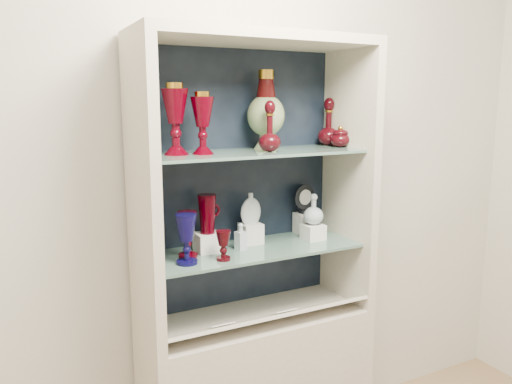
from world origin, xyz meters
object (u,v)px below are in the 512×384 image
ruby_decanter_b (329,120)px  ruby_goblet_tall (188,234)px  ruby_decanter_a (270,123)px  ruby_pitcher (207,214)px  enamel_urn (266,110)px  lidded_bowl (340,136)px  pedestal_lamp_left (203,123)px  flat_flask (251,208)px  clear_round_decanter (314,210)px  cobalt_goblet (186,239)px  clear_square_bottle (241,236)px  ruby_goblet_small (223,246)px  pedestal_lamp_right (175,119)px  cameo_medallion (304,198)px

ruby_decanter_b → ruby_goblet_tall: bearing=-173.8°
ruby_decanter_a → ruby_pitcher: (-0.24, 0.10, -0.38)m
enamel_urn → lidded_bowl: size_ratio=3.41×
pedestal_lamp_left → flat_flask: pedestal_lamp_left is taller
pedestal_lamp_left → clear_round_decanter: pedestal_lamp_left is taller
ruby_decanter_a → ruby_pitcher: bearing=157.7°
pedestal_lamp_left → ruby_decanter_b: size_ratio=1.03×
cobalt_goblet → clear_round_decanter: 0.64m
cobalt_goblet → clear_square_bottle: size_ratio=1.68×
enamel_urn → ruby_decanter_b: (0.35, 0.02, -0.05)m
lidded_bowl → cobalt_goblet: (-0.76, -0.06, -0.37)m
ruby_goblet_small → clear_square_bottle: size_ratio=1.02×
pedestal_lamp_right → cobalt_goblet: (0.00, -0.08, -0.46)m
ruby_goblet_tall → clear_square_bottle: size_ratio=1.62×
pedestal_lamp_left → ruby_decanter_b: bearing=8.6°
ruby_decanter_b → lidded_bowl: 0.12m
lidded_bowl → ruby_goblet_small: bearing=-172.3°
ruby_goblet_tall → ruby_pitcher: size_ratio=1.16×
ruby_goblet_small → pedestal_lamp_left: bearing=119.9°
cobalt_goblet → ruby_goblet_small: 0.15m
ruby_decanter_b → ruby_goblet_tall: (-0.74, -0.08, -0.44)m
lidded_bowl → ruby_pitcher: bearing=175.1°
enamel_urn → cameo_medallion: size_ratio=2.36×
lidded_bowl → clear_square_bottle: bearing=178.7°
pedestal_lamp_right → ruby_pitcher: bearing=13.2°
ruby_goblet_small → clear_square_bottle: (0.12, 0.10, -0.00)m
ruby_decanter_b → lidded_bowl: (-0.00, -0.10, -0.07)m
pedestal_lamp_left → ruby_pitcher: size_ratio=1.48×
pedestal_lamp_right → ruby_goblet_small: size_ratio=2.30×
pedestal_lamp_left → ruby_pitcher: 0.38m
ruby_decanter_b → clear_round_decanter: bearing=-146.2°
lidded_bowl → ruby_pitcher: 0.70m
pedestal_lamp_right → ruby_decanter_b: bearing=5.7°
enamel_urn → ruby_decanter_b: 0.35m
pedestal_lamp_left → clear_square_bottle: (0.17, 0.01, -0.48)m
pedestal_lamp_left → ruby_pitcher: (0.03, 0.06, -0.38)m
pedestal_lamp_left → ruby_pitcher: bearing=58.6°
pedestal_lamp_right → flat_flask: size_ratio=1.92×
lidded_bowl → ruby_goblet_tall: bearing=178.5°
pedestal_lamp_right → ruby_decanter_a: (0.38, -0.07, -0.02)m
clear_round_decanter → ruby_decanter_a: bearing=-168.1°
pedestal_lamp_right → clear_round_decanter: 0.76m
flat_flask → cameo_medallion: 0.30m
pedestal_lamp_right → ruby_goblet_tall: (0.04, -0.00, -0.46)m
ruby_pitcher → clear_square_bottle: ruby_pitcher is taller
ruby_goblet_small → ruby_pitcher: bearing=95.3°
pedestal_lamp_right → lidded_bowl: size_ratio=2.79×
pedestal_lamp_right → clear_square_bottle: 0.57m
pedestal_lamp_left → ruby_decanter_b: (0.67, 0.10, -0.00)m
flat_flask → clear_round_decanter: flat_flask is taller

